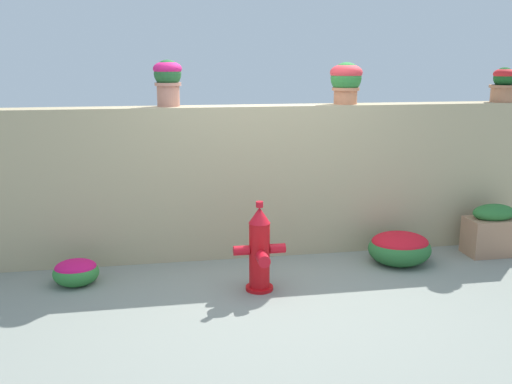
# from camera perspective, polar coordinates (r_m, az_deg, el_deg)

# --- Properties ---
(ground_plane) EXTENTS (24.00, 24.00, 0.00)m
(ground_plane) POSITION_cam_1_polar(r_m,az_deg,el_deg) (5.00, 2.33, -10.22)
(ground_plane) COLOR gray
(stone_wall) EXTENTS (6.18, 0.31, 1.54)m
(stone_wall) POSITION_cam_1_polar(r_m,az_deg,el_deg) (5.79, 0.10, 1.11)
(stone_wall) COLOR tan
(stone_wall) RESTS_ON ground
(potted_plant_1) EXTENTS (0.28, 0.28, 0.45)m
(potted_plant_1) POSITION_cam_1_polar(r_m,az_deg,el_deg) (5.61, -8.90, 11.28)
(potted_plant_1) COLOR #B27361
(potted_plant_1) RESTS_ON stone_wall
(potted_plant_2) EXTENTS (0.33, 0.33, 0.42)m
(potted_plant_2) POSITION_cam_1_polar(r_m,az_deg,el_deg) (5.91, 9.08, 11.16)
(potted_plant_2) COLOR #C27551
(potted_plant_2) RESTS_ON stone_wall
(potted_plant_3) EXTENTS (0.29, 0.29, 0.37)m
(potted_plant_3) POSITION_cam_1_polar(r_m,az_deg,el_deg) (6.66, 23.71, 10.01)
(potted_plant_3) COLOR #AB6F4E
(potted_plant_3) RESTS_ON stone_wall
(fire_hydrant) EXTENTS (0.46, 0.37, 0.80)m
(fire_hydrant) POSITION_cam_1_polar(r_m,az_deg,el_deg) (4.94, 0.37, -5.98)
(fire_hydrant) COLOR red
(fire_hydrant) RESTS_ON ground
(flower_bush_left) EXTENTS (0.63, 0.56, 0.33)m
(flower_bush_left) POSITION_cam_1_polar(r_m,az_deg,el_deg) (5.82, 14.30, -5.39)
(flower_bush_left) COLOR #296731
(flower_bush_left) RESTS_ON ground
(flower_bush_right) EXTENTS (0.41, 0.37, 0.24)m
(flower_bush_right) POSITION_cam_1_polar(r_m,az_deg,el_deg) (5.40, -17.72, -7.62)
(flower_bush_right) COLOR #317D36
(flower_bush_right) RESTS_ON ground
(planter_box) EXTENTS (0.53, 0.32, 0.54)m
(planter_box) POSITION_cam_1_polar(r_m,az_deg,el_deg) (6.36, 22.73, -3.60)
(planter_box) COLOR #A0765A
(planter_box) RESTS_ON ground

